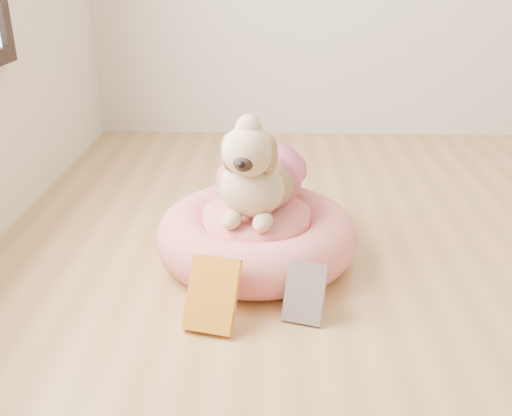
{
  "coord_description": "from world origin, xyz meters",
  "views": [
    {
      "loc": [
        -0.91,
        -1.25,
        1.02
      ],
      "look_at": [
        -0.97,
        0.56,
        0.22
      ],
      "focal_mm": 40.0,
      "sensor_mm": 36.0,
      "label": 1
    }
  ],
  "objects_px": {
    "dog": "(258,157)",
    "book_white": "(305,293)",
    "book_yellow": "(212,294)",
    "pet_bed": "(256,235)"
  },
  "relations": [
    {
      "from": "pet_bed",
      "to": "book_yellow",
      "type": "bearing_deg",
      "value": -105.69
    },
    {
      "from": "pet_bed",
      "to": "book_yellow",
      "type": "height_order",
      "value": "book_yellow"
    },
    {
      "from": "pet_bed",
      "to": "dog",
      "type": "relative_size",
      "value": 1.38
    },
    {
      "from": "pet_bed",
      "to": "book_white",
      "type": "xyz_separation_m",
      "value": [
        0.16,
        -0.38,
        -0.0
      ]
    },
    {
      "from": "book_white",
      "to": "pet_bed",
      "type": "bearing_deg",
      "value": 128.53
    },
    {
      "from": "dog",
      "to": "book_white",
      "type": "bearing_deg",
      "value": -58.96
    },
    {
      "from": "pet_bed",
      "to": "dog",
      "type": "xyz_separation_m",
      "value": [
        0.01,
        0.03,
        0.29
      ]
    },
    {
      "from": "dog",
      "to": "book_white",
      "type": "height_order",
      "value": "dog"
    },
    {
      "from": "dog",
      "to": "book_yellow",
      "type": "xyz_separation_m",
      "value": [
        -0.12,
        -0.45,
        -0.28
      ]
    },
    {
      "from": "book_yellow",
      "to": "pet_bed",
      "type": "bearing_deg",
      "value": 87.32
    }
  ]
}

